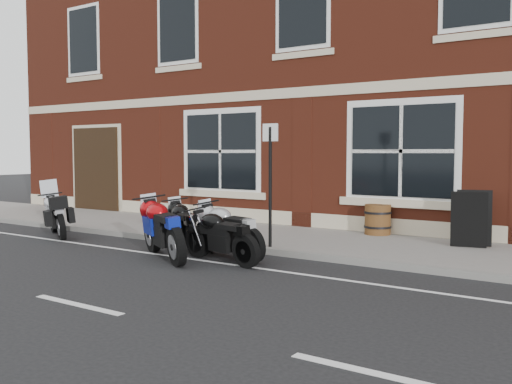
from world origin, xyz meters
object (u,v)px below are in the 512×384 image
moto_naked_black (220,234)px  a_board_sign (471,219)px  moto_touring_silver (58,213)px  barrel_planter (378,219)px  moto_sport_red (164,227)px  parking_sign (270,176)px  moto_sport_black (186,223)px  moto_sport_silver (228,229)px

moto_naked_black → a_board_sign: bearing=-32.4°
moto_touring_silver → a_board_sign: 9.07m
moto_naked_black → barrel_planter: 4.23m
moto_sport_red → parking_sign: (1.31, 1.55, 0.91)m
parking_sign → barrel_planter: bearing=68.1°
barrel_planter → a_board_sign: bearing=-15.2°
moto_naked_black → a_board_sign: 4.87m
moto_sport_red → moto_sport_black: bearing=49.9°
moto_touring_silver → moto_sport_silver: bearing=-59.6°
a_board_sign → parking_sign: parking_sign is taller
moto_touring_silver → parking_sign: parking_sign is taller
moto_sport_black → moto_naked_black: 1.60m
moto_sport_red → moto_naked_black: (1.08, 0.28, -0.09)m
moto_naked_black → a_board_sign: size_ratio=1.73×
moto_naked_black → parking_sign: parking_sign is taller
moto_sport_silver → a_board_sign: (3.65, 2.94, 0.14)m
moto_touring_silver → moto_sport_red: 4.08m
moto_sport_silver → moto_naked_black: bearing=-140.6°
moto_naked_black → a_board_sign: a_board_sign is taller
a_board_sign → parking_sign: (-3.22, -2.17, 0.82)m
moto_sport_red → moto_naked_black: bearing=-45.2°
moto_sport_silver → barrel_planter: bearing=-6.4°
a_board_sign → moto_sport_silver: bearing=-154.9°
moto_sport_black → barrel_planter: (2.73, 3.32, -0.06)m
moto_touring_silver → moto_sport_black: bearing=-56.1°
moto_touring_silver → a_board_sign: moto_touring_silver is taller
moto_naked_black → parking_sign: 1.63m
moto_sport_red → barrel_planter: size_ratio=3.02×
moto_sport_red → moto_sport_silver: 1.18m
moto_touring_silver → moto_naked_black: bearing=-65.4°
moto_sport_black → parking_sign: parking_sign is taller
barrel_planter → moto_sport_silver: bearing=-113.2°
a_board_sign → barrel_planter: a_board_sign is taller
moto_touring_silver → parking_sign: size_ratio=0.75×
parking_sign → a_board_sign: bearing=33.4°
a_board_sign → moto_touring_silver: bearing=-174.1°
moto_sport_silver → barrel_planter: (1.51, 3.52, -0.07)m
moto_touring_silver → moto_sport_red: (4.02, -0.68, 0.06)m
moto_sport_red → moto_sport_silver: moto_sport_red is taller
a_board_sign → moto_sport_black: bearing=-164.4°
moto_naked_black → parking_sign: (0.23, 1.27, 0.99)m
parking_sign → moto_naked_black: bearing=-100.6°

